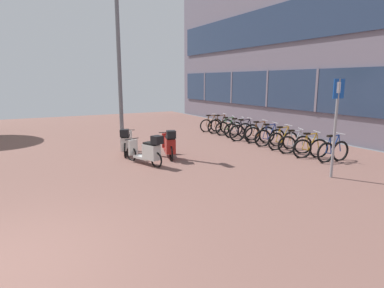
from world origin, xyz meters
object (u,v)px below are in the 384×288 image
object	(u,v)px
scooter_far	(126,142)
parking_sign	(336,118)
lamp_post	(119,57)
bicycle_rack_02	(295,144)
bicycle_rack_05	(260,135)
bicycle_rack_00	(333,151)
scooter_mid	(148,151)
bicycle_rack_07	(238,130)
bicycle_rack_01	(310,148)
bicycle_rack_06	(245,132)
bicycle_rack_08	(229,128)
bicycle_rack_10	(211,125)
scooter_near	(169,145)
bicycle_rack_03	(283,140)
bicycle_rack_09	(221,126)
bicycle_rack_04	(270,137)

from	to	relation	value
scooter_far	parking_sign	world-z (taller)	parking_sign
scooter_far	lamp_post	bearing A→B (deg)	85.14
bicycle_rack_02	bicycle_rack_05	distance (m)	2.16
bicycle_rack_00	scooter_mid	bearing A→B (deg)	155.86
bicycle_rack_02	bicycle_rack_07	xyz separation A→B (m)	(0.17, 3.59, 0.01)
bicycle_rack_02	bicycle_rack_01	bearing A→B (deg)	-91.46
bicycle_rack_06	scooter_mid	xyz separation A→B (m)	(-5.15, -1.90, 0.08)
scooter_far	bicycle_rack_08	bearing A→B (deg)	16.65
bicycle_rack_05	parking_sign	distance (m)	5.14
bicycle_rack_01	bicycle_rack_02	size ratio (longest dim) A/B	1.02
bicycle_rack_10	bicycle_rack_05	bearing A→B (deg)	-87.62
scooter_mid	lamp_post	size ratio (longest dim) A/B	0.27
bicycle_rack_01	lamp_post	bearing A→B (deg)	142.79
parking_sign	lamp_post	distance (m)	7.31
bicycle_rack_07	scooter_near	world-z (taller)	scooter_near
bicycle_rack_07	bicycle_rack_06	bearing A→B (deg)	-105.17
scooter_mid	bicycle_rack_03	bearing A→B (deg)	-2.76
bicycle_rack_08	bicycle_rack_09	bearing A→B (deg)	89.38
parking_sign	scooter_near	bearing A→B (deg)	125.39
bicycle_rack_02	bicycle_rack_07	distance (m)	3.59
bicycle_rack_06	parking_sign	xyz separation A→B (m)	(-1.29, -5.47, 1.25)
bicycle_rack_07	scooter_far	size ratio (longest dim) A/B	0.78
bicycle_rack_02	scooter_far	xyz separation A→B (m)	(-5.34, 2.66, 0.12)
bicycle_rack_10	parking_sign	size ratio (longest dim) A/B	0.48
scooter_near	scooter_far	distance (m)	1.62
scooter_far	bicycle_rack_09	bearing A→B (deg)	23.21
bicycle_rack_01	parking_sign	world-z (taller)	parking_sign
bicycle_rack_04	parking_sign	xyz separation A→B (m)	(-1.43, -4.03, 1.26)
bicycle_rack_06	bicycle_rack_08	bearing A→B (deg)	82.74
bicycle_rack_08	bicycle_rack_10	world-z (taller)	bicycle_rack_08
bicycle_rack_02	bicycle_rack_03	xyz separation A→B (m)	(0.13, 0.72, 0.01)
bicycle_rack_03	bicycle_rack_08	distance (m)	3.59
bicycle_rack_01	bicycle_rack_02	world-z (taller)	bicycle_rack_02
bicycle_rack_02	bicycle_rack_04	bearing A→B (deg)	85.21
bicycle_rack_01	scooter_near	bearing A→B (deg)	152.25
bicycle_rack_01	parking_sign	distance (m)	2.62
parking_sign	bicycle_rack_08	bearing A→B (deg)	77.99
bicycle_rack_01	bicycle_rack_06	size ratio (longest dim) A/B	0.84
bicycle_rack_02	bicycle_rack_06	distance (m)	2.87
bicycle_rack_08	bicycle_rack_10	size ratio (longest dim) A/B	0.98
bicycle_rack_04	bicycle_rack_10	distance (m)	4.30
bicycle_rack_07	lamp_post	world-z (taller)	lamp_post
bicycle_rack_06	bicycle_rack_09	size ratio (longest dim) A/B	1.02
bicycle_rack_08	parking_sign	distance (m)	7.17
scooter_far	scooter_near	bearing A→B (deg)	-46.12
lamp_post	bicycle_rack_00	bearing A→B (deg)	-40.69
bicycle_rack_03	scooter_far	bearing A→B (deg)	160.44
bicycle_rack_07	bicycle_rack_08	world-z (taller)	bicycle_rack_07
bicycle_rack_00	scooter_mid	world-z (taller)	scooter_mid
bicycle_rack_01	lamp_post	size ratio (longest dim) A/B	0.19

